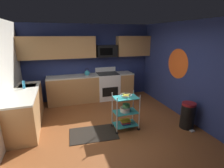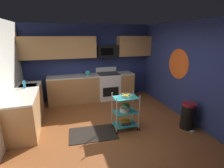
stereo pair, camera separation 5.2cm
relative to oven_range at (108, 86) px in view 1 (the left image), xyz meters
The scene contains 17 objects.
floor 2.24m from the oven_range, 105.47° to the right, with size 4.40×4.80×0.04m, color brown.
wall_back 1.06m from the oven_range, 150.74° to the left, with size 4.52×0.06×2.60m, color navy.
wall_right 2.80m from the oven_range, 51.93° to the right, with size 0.06×4.80×2.60m, color navy.
wall_flower_decal 2.49m from the oven_range, 45.14° to the right, with size 0.85×0.85×0.00m, color #E5591E.
counter_run 1.45m from the oven_range, 159.07° to the right, with size 3.67×2.56×0.92m.
oven_range is the anchor object (origin of this frame).
upper_cabinets 1.55m from the oven_range, 169.56° to the left, with size 4.40×0.33×0.70m.
microwave 1.23m from the oven_range, 90.26° to the left, with size 0.70×0.39×0.40m.
rolling_cart 2.17m from the oven_range, 94.58° to the right, with size 0.63×0.39×0.91m.
fruit_bowl 2.21m from the oven_range, 94.58° to the right, with size 0.27×0.27×0.07m.
mixing_bowl_large 2.17m from the oven_range, 94.91° to the right, with size 0.25×0.25×0.11m.
mixing_bowl_small 2.18m from the oven_range, 94.18° to the right, with size 0.18×0.18×0.08m.
book_stack 2.19m from the oven_range, 94.58° to the right, with size 0.24×0.19×0.10m.
kettle 0.89m from the oven_range, behind, with size 0.21×0.18×0.26m.
dish_soap_bottle 2.77m from the oven_range, 158.22° to the right, with size 0.06×0.06×0.20m, color #2D8CBF.
trash_can 2.90m from the oven_range, 62.89° to the right, with size 0.34×0.42×0.66m.
floor_rug 2.42m from the oven_range, 114.29° to the right, with size 1.10×0.70×0.01m, color black.
Camera 1 is at (-1.05, -3.58, 2.26)m, focal length 27.48 mm.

